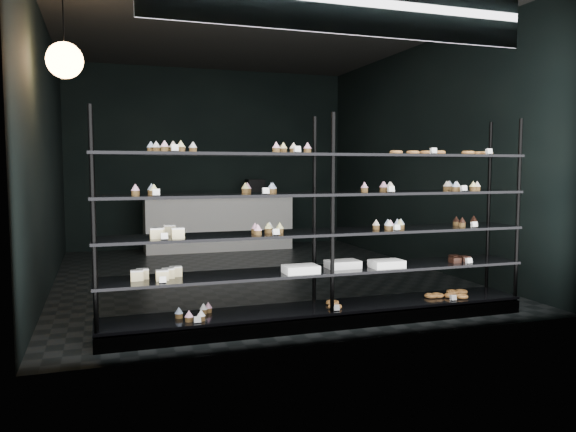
# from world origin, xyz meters

# --- Properties ---
(room) EXTENTS (5.01, 6.01, 3.20)m
(room) POSITION_xyz_m (0.00, 0.00, 1.60)
(room) COLOR black
(room) RESTS_ON ground
(display_shelf) EXTENTS (4.00, 0.50, 1.91)m
(display_shelf) POSITION_xyz_m (-0.02, -2.45, 0.63)
(display_shelf) COLOR black
(display_shelf) RESTS_ON room
(signage) EXTENTS (3.30, 0.05, 0.50)m
(signage) POSITION_xyz_m (0.00, -2.93, 2.75)
(signage) COLOR #0B143B
(signage) RESTS_ON room
(pendant_lamp) EXTENTS (0.34, 0.34, 0.90)m
(pendant_lamp) POSITION_xyz_m (-2.20, -1.35, 2.45)
(pendant_lamp) COLOR black
(pendant_lamp) RESTS_ON room
(service_counter) EXTENTS (2.63, 0.65, 1.23)m
(service_counter) POSITION_xyz_m (0.04, 2.50, 0.50)
(service_counter) COLOR silver
(service_counter) RESTS_ON room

